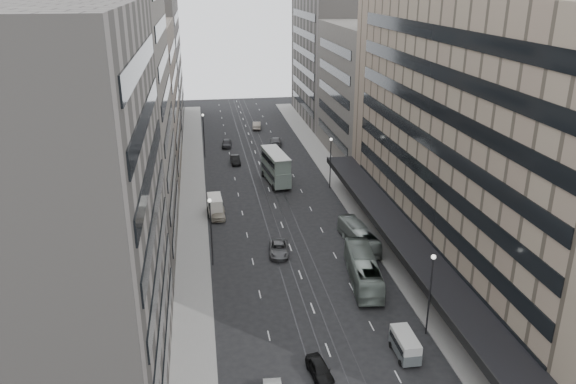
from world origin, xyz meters
TOP-DOWN VIEW (x-y plane):
  - ground at (0.00, 0.00)m, footprint 220.00×220.00m
  - sidewalk_right at (12.00, 37.50)m, footprint 4.00×125.00m
  - sidewalk_left at (-12.00, 37.50)m, footprint 4.00×125.00m
  - department_store at (21.45, 8.00)m, footprint 19.20×60.00m
  - building_right_mid at (21.50, 52.00)m, footprint 15.00×28.00m
  - building_right_far at (21.50, 82.00)m, footprint 15.00×32.00m
  - building_left_a at (-21.50, -8.00)m, footprint 15.00×28.00m
  - building_left_b at (-21.50, 19.00)m, footprint 15.00×26.00m
  - building_left_c at (-21.50, 46.00)m, footprint 15.00×28.00m
  - building_left_d at (-21.50, 79.00)m, footprint 15.00×38.00m
  - lamp_right_near at (9.70, -5.00)m, footprint 0.44×0.44m
  - lamp_right_far at (9.70, 35.00)m, footprint 0.44×0.44m
  - lamp_left_near at (-9.70, 12.00)m, footprint 0.44×0.44m
  - lamp_left_far at (-9.70, 55.00)m, footprint 0.44×0.44m
  - bus_near at (6.50, 5.29)m, footprint 4.07×11.67m
  - bus_far at (8.50, 14.07)m, footprint 3.18×9.75m
  - double_decker at (1.50, 38.87)m, footprint 3.88×9.83m
  - vw_microbus at (6.52, -7.86)m, footprint 1.84×3.97m
  - panel_van at (-8.82, 27.10)m, footprint 2.25×4.34m
  - sedan_0 at (-1.49, -9.36)m, footprint 2.10×4.12m
  - sedan_2 at (-1.67, 13.46)m, footprint 2.83×5.15m
  - sedan_4 at (-8.49, 26.02)m, footprint 2.01×4.95m
  - sedan_5 at (-4.34, 50.28)m, footprint 1.70×4.49m
  - sedan_6 at (2.03, 42.01)m, footprint 2.78×5.24m
  - sedan_7 at (4.66, 61.42)m, footprint 2.91×5.68m
  - sedan_8 at (-5.23, 61.41)m, footprint 2.17×4.62m
  - sedan_9 at (2.26, 75.07)m, footprint 2.27×5.09m
  - pedestrian at (12.72, -9.95)m, footprint 0.71×0.66m

SIDE VIEW (x-z plane):
  - ground at x=0.00m, z-range 0.00..0.00m
  - sidewalk_right at x=12.00m, z-range 0.00..0.15m
  - sidewalk_left at x=-12.00m, z-range 0.00..0.15m
  - sedan_0 at x=-1.49m, z-range 0.00..1.34m
  - sedan_2 at x=-1.67m, z-range 0.00..1.37m
  - sedan_6 at x=2.03m, z-range 0.00..1.40m
  - sedan_5 at x=-4.34m, z-range 0.00..1.46m
  - sedan_8 at x=-5.23m, z-range 0.00..1.53m
  - sedan_7 at x=4.66m, z-range 0.00..1.58m
  - sedan_9 at x=2.26m, z-range 0.00..1.62m
  - sedan_4 at x=-8.49m, z-range 0.00..1.68m
  - pedestrian at x=12.72m, z-range 0.15..1.77m
  - vw_microbus at x=6.52m, z-range 0.12..2.26m
  - bus_far at x=8.50m, z-range 0.00..2.67m
  - panel_van at x=-8.82m, z-range 0.14..2.83m
  - bus_near at x=6.50m, z-range 0.00..3.18m
  - double_decker at x=1.50m, z-range 0.21..5.45m
  - lamp_right_near at x=9.70m, z-range 1.04..9.36m
  - lamp_right_far at x=9.70m, z-range 1.04..9.36m
  - lamp_left_near at x=-9.70m, z-range 1.04..9.36m
  - lamp_left_far at x=-9.70m, z-range 1.04..9.36m
  - building_right_mid at x=21.50m, z-range 0.00..24.00m
  - building_left_c at x=-21.50m, z-range 0.00..25.00m
  - building_right_far at x=21.50m, z-range 0.00..28.00m
  - building_left_d at x=-21.50m, z-range 0.00..28.00m
  - department_store at x=21.45m, z-range -0.05..29.95m
  - building_left_a at x=-21.50m, z-range 0.00..30.00m
  - building_left_b at x=-21.50m, z-range 0.00..34.00m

